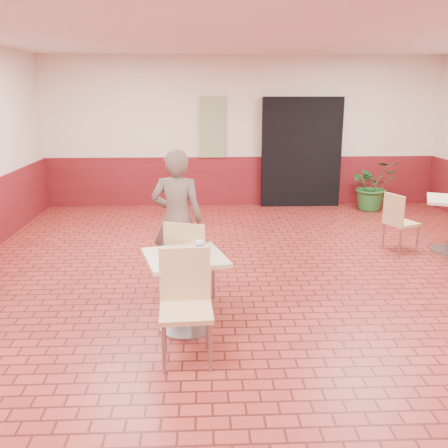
{
  "coord_description": "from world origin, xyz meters",
  "views": [
    {
      "loc": [
        -0.8,
        -5.2,
        2.3
      ],
      "look_at": [
        -0.59,
        -0.13,
        0.95
      ],
      "focal_mm": 40.0,
      "sensor_mm": 36.0,
      "label": 1
    }
  ],
  "objects_px": {
    "customer": "(177,220)",
    "potted_plant": "(372,185)",
    "ring_donut": "(177,249)",
    "chair_second_left": "(398,219)",
    "serving_tray": "(185,254)",
    "long_john_donut": "(190,253)",
    "chair_main_front": "(186,299)",
    "main_table": "(185,280)",
    "chair_main_back": "(189,259)",
    "paper_cup": "(200,245)"
  },
  "relations": [
    {
      "from": "chair_main_front",
      "to": "chair_main_back",
      "type": "distance_m",
      "value": 1.06
    },
    {
      "from": "main_table",
      "to": "long_john_donut",
      "type": "bearing_deg",
      "value": -53.0
    },
    {
      "from": "customer",
      "to": "ring_donut",
      "type": "height_order",
      "value": "customer"
    },
    {
      "from": "ring_donut",
      "to": "potted_plant",
      "type": "height_order",
      "value": "potted_plant"
    },
    {
      "from": "chair_main_front",
      "to": "long_john_donut",
      "type": "xyz_separation_m",
      "value": [
        0.03,
        0.46,
        0.27
      ]
    },
    {
      "from": "chair_main_front",
      "to": "paper_cup",
      "type": "xyz_separation_m",
      "value": [
        0.12,
        0.6,
        0.3
      ]
    },
    {
      "from": "paper_cup",
      "to": "potted_plant",
      "type": "xyz_separation_m",
      "value": [
        3.4,
        4.96,
        -0.35
      ]
    },
    {
      "from": "serving_tray",
      "to": "long_john_donut",
      "type": "bearing_deg",
      "value": -53.0
    },
    {
      "from": "serving_tray",
      "to": "paper_cup",
      "type": "distance_m",
      "value": 0.17
    },
    {
      "from": "serving_tray",
      "to": "long_john_donut",
      "type": "relative_size",
      "value": 2.66
    },
    {
      "from": "potted_plant",
      "to": "ring_donut",
      "type": "bearing_deg",
      "value": -126.16
    },
    {
      "from": "chair_main_back",
      "to": "long_john_donut",
      "type": "bearing_deg",
      "value": 111.28
    },
    {
      "from": "chair_main_back",
      "to": "serving_tray",
      "type": "bearing_deg",
      "value": 106.31
    },
    {
      "from": "chair_main_front",
      "to": "potted_plant",
      "type": "height_order",
      "value": "potted_plant"
    },
    {
      "from": "ring_donut",
      "to": "chair_main_back",
      "type": "bearing_deg",
      "value": 77.9
    },
    {
      "from": "customer",
      "to": "chair_second_left",
      "type": "distance_m",
      "value": 3.46
    },
    {
      "from": "paper_cup",
      "to": "main_table",
      "type": "bearing_deg",
      "value": -153.46
    },
    {
      "from": "chair_main_front",
      "to": "ring_donut",
      "type": "xyz_separation_m",
      "value": [
        -0.1,
        0.61,
        0.27
      ]
    },
    {
      "from": "chair_main_front",
      "to": "ring_donut",
      "type": "relative_size",
      "value": 10.2
    },
    {
      "from": "ring_donut",
      "to": "potted_plant",
      "type": "xyz_separation_m",
      "value": [
        3.62,
        4.95,
        -0.32
      ]
    },
    {
      "from": "long_john_donut",
      "to": "paper_cup",
      "type": "height_order",
      "value": "paper_cup"
    },
    {
      "from": "chair_main_back",
      "to": "potted_plant",
      "type": "relative_size",
      "value": 0.98
    },
    {
      "from": "chair_main_front",
      "to": "potted_plant",
      "type": "xyz_separation_m",
      "value": [
        3.52,
        5.56,
        -0.05
      ]
    },
    {
      "from": "chair_main_front",
      "to": "paper_cup",
      "type": "distance_m",
      "value": 0.68
    },
    {
      "from": "ring_donut",
      "to": "chair_second_left",
      "type": "bearing_deg",
      "value": 36.93
    },
    {
      "from": "chair_main_front",
      "to": "long_john_donut",
      "type": "distance_m",
      "value": 0.53
    },
    {
      "from": "chair_main_back",
      "to": "chair_second_left",
      "type": "relative_size",
      "value": 1.14
    },
    {
      "from": "chair_main_back",
      "to": "customer",
      "type": "relative_size",
      "value": 0.59
    },
    {
      "from": "chair_main_front",
      "to": "long_john_donut",
      "type": "bearing_deg",
      "value": 83.21
    },
    {
      "from": "serving_tray",
      "to": "chair_second_left",
      "type": "relative_size",
      "value": 0.49
    },
    {
      "from": "ring_donut",
      "to": "potted_plant",
      "type": "relative_size",
      "value": 0.1
    },
    {
      "from": "potted_plant",
      "to": "paper_cup",
      "type": "bearing_deg",
      "value": -124.4
    },
    {
      "from": "chair_main_back",
      "to": "potted_plant",
      "type": "distance_m",
      "value": 5.71
    },
    {
      "from": "ring_donut",
      "to": "potted_plant",
      "type": "bearing_deg",
      "value": 53.84
    },
    {
      "from": "main_table",
      "to": "chair_main_back",
      "type": "height_order",
      "value": "chair_main_back"
    },
    {
      "from": "main_table",
      "to": "paper_cup",
      "type": "bearing_deg",
      "value": 26.54
    },
    {
      "from": "chair_main_back",
      "to": "potted_plant",
      "type": "bearing_deg",
      "value": -109.55
    },
    {
      "from": "customer",
      "to": "potted_plant",
      "type": "relative_size",
      "value": 1.67
    },
    {
      "from": "ring_donut",
      "to": "chair_main_front",
      "type": "bearing_deg",
      "value": -80.84
    },
    {
      "from": "main_table",
      "to": "potted_plant",
      "type": "distance_m",
      "value": 6.15
    },
    {
      "from": "main_table",
      "to": "long_john_donut",
      "type": "relative_size",
      "value": 4.91
    },
    {
      "from": "chair_main_front",
      "to": "chair_second_left",
      "type": "xyz_separation_m",
      "value": [
        3.04,
        2.96,
        -0.07
      ]
    },
    {
      "from": "main_table",
      "to": "customer",
      "type": "distance_m",
      "value": 1.18
    },
    {
      "from": "customer",
      "to": "chair_main_front",
      "type": "bearing_deg",
      "value": 103.98
    },
    {
      "from": "main_table",
      "to": "ring_donut",
      "type": "relative_size",
      "value": 8.05
    },
    {
      "from": "ring_donut",
      "to": "long_john_donut",
      "type": "height_order",
      "value": "long_john_donut"
    },
    {
      "from": "potted_plant",
      "to": "chair_main_back",
      "type": "bearing_deg",
      "value": -128.07
    },
    {
      "from": "main_table",
      "to": "chair_main_front",
      "type": "bearing_deg",
      "value": -87.72
    },
    {
      "from": "serving_tray",
      "to": "paper_cup",
      "type": "xyz_separation_m",
      "value": [
        0.14,
        0.07,
        0.06
      ]
    },
    {
      "from": "serving_tray",
      "to": "chair_second_left",
      "type": "xyz_separation_m",
      "value": [
        3.06,
        2.44,
        -0.31
      ]
    }
  ]
}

